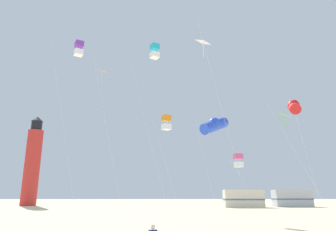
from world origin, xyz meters
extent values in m
sphere|color=beige|center=(-0.56, 5.25, 1.06)|extent=(0.20, 0.20, 0.20)
cylinder|color=silver|center=(0.17, 13.66, 3.85)|extent=(2.21, 0.20, 7.70)
cube|color=orange|center=(0.07, 14.76, 8.05)|extent=(0.82, 0.82, 0.44)
cube|color=white|center=(0.07, 14.76, 7.35)|extent=(0.82, 0.82, 0.44)
cylinder|color=silver|center=(3.72, 10.13, 6.53)|extent=(3.44, 2.02, 13.07)
cube|color=white|center=(2.72, 11.84, 13.07)|extent=(1.22, 1.22, 0.40)
cylinder|color=white|center=(2.72, 11.84, 12.42)|extent=(0.04, 0.04, 1.10)
cylinder|color=silver|center=(-4.84, 17.31, 6.84)|extent=(2.84, 2.44, 13.68)
cube|color=yellow|center=(-6.06, 18.72, 13.68)|extent=(1.22, 1.22, 0.40)
cylinder|color=yellow|center=(-6.06, 18.72, 13.03)|extent=(0.04, 0.04, 1.10)
cylinder|color=silver|center=(-6.83, 11.71, 6.60)|extent=(3.05, 0.25, 13.19)
cube|color=purple|center=(-6.71, 13.23, 13.54)|extent=(0.82, 0.82, 0.44)
cube|color=white|center=(-6.71, 13.23, 12.84)|extent=(0.82, 0.82, 0.44)
cylinder|color=silver|center=(6.59, 15.95, 2.53)|extent=(3.15, 0.72, 5.06)
cube|color=#E54C8C|center=(6.23, 17.52, 5.40)|extent=(0.82, 0.82, 0.44)
cube|color=white|center=(6.23, 17.52, 4.70)|extent=(0.82, 0.82, 0.44)
cylinder|color=silver|center=(10.52, 13.91, 4.23)|extent=(2.44, 2.06, 8.46)
cube|color=#72D12D|center=(9.50, 15.12, 8.46)|extent=(1.22, 1.22, 0.40)
cylinder|color=#72D12D|center=(9.50, 15.12, 7.81)|extent=(0.04, 0.04, 1.10)
cylinder|color=silver|center=(7.97, 9.56, 3.96)|extent=(3.20, 1.18, 7.92)
cylinder|color=red|center=(8.56, 11.15, 7.91)|extent=(1.51, 2.58, 1.48)
sphere|color=red|center=(8.56, 11.15, 8.06)|extent=(0.76, 0.76, 0.76)
cylinder|color=silver|center=(-1.24, 11.82, 6.58)|extent=(3.49, 0.77, 13.17)
cube|color=#1EB2D1|center=(-0.86, 13.55, 13.52)|extent=(0.82, 0.82, 0.44)
cube|color=white|center=(-0.86, 13.55, 12.82)|extent=(0.82, 0.82, 0.44)
cylinder|color=silver|center=(2.54, 10.20, 3.29)|extent=(1.23, 1.19, 6.58)
cylinder|color=blue|center=(3.13, 10.81, 6.58)|extent=(2.24, 2.28, 1.48)
sphere|color=blue|center=(3.13, 10.81, 6.73)|extent=(0.76, 0.76, 0.76)
cylinder|color=red|center=(-24.90, 48.98, 7.00)|extent=(2.80, 2.80, 14.00)
cylinder|color=black|center=(-24.90, 48.98, 14.90)|extent=(2.00, 2.00, 1.80)
cone|color=black|center=(-24.90, 48.98, 16.30)|extent=(2.20, 2.20, 1.00)
cube|color=beige|center=(13.03, 42.78, 1.40)|extent=(6.42, 2.35, 2.80)
cube|color=#4C608C|center=(13.03, 42.78, 1.26)|extent=(6.46, 2.39, 0.24)
cube|color=#B7BABF|center=(21.95, 44.77, 1.40)|extent=(6.51, 2.63, 2.80)
cube|color=#4C608C|center=(21.95, 44.77, 1.26)|extent=(6.55, 2.68, 0.24)
camera|label=1|loc=(-0.12, -7.75, 2.45)|focal=31.73mm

